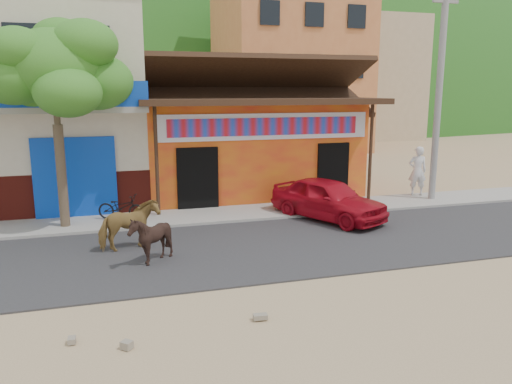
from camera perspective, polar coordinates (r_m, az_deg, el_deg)
The scene contains 15 objects.
ground at distance 10.88m, azimuth 2.04°, elevation -10.47°, with size 120.00×120.00×0.00m, color #9E825B.
road at distance 13.12m, azimuth -1.44°, elevation -6.46°, with size 60.00×5.00×0.04m, color #28282B.
sidewalk at distance 16.39m, azimuth -4.63°, elevation -2.67°, with size 60.00×2.00×0.12m, color gray.
dance_club at distance 20.37m, azimuth -1.52°, elevation 5.14°, with size 8.00×6.00×3.60m, color orange.
cafe_building at distance 19.70m, azimuth -23.41°, elevation 8.95°, with size 7.00×6.00×7.00m, color beige.
apartment_front at distance 35.76m, azimuth 3.65°, elevation 14.62°, with size 9.00×9.00×12.00m, color #CC723F.
apartment_rear at distance 44.90m, azimuth 12.03°, elevation 12.50°, with size 8.00×8.00×10.00m, color tan.
hillside at distance 80.01m, azimuth -14.73°, elevation 16.88°, with size 100.00×40.00×24.00m, color #194C14.
tree at distance 15.45m, azimuth -21.74°, elevation 7.19°, with size 3.00×3.00×6.00m, color #2D721E, non-canonical shape.
utility_pole at distance 19.30m, azimuth 20.20°, elevation 10.99°, with size 0.24×0.24×8.00m, color gray.
cow_tan at distance 13.21m, azimuth -14.31°, elevation -3.72°, with size 0.69×1.51×1.28m, color olive.
cow_dark at distance 12.07m, azimuth -11.93°, elevation -5.26°, with size 0.97×1.09×1.20m, color black.
red_car at distance 15.96m, azimuth 8.21°, elevation -0.76°, with size 1.57×3.90×1.33m, color #AC0C1B.
scooter at distance 16.02m, azimuth -15.15°, elevation -1.69°, with size 0.53×1.52×0.80m, color black.
pedestrian at distance 19.97m, azimuth 17.96°, elevation 2.30°, with size 0.68×0.45×1.88m, color white.
Camera 1 is at (-3.22, -9.55, 4.08)m, focal length 35.00 mm.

